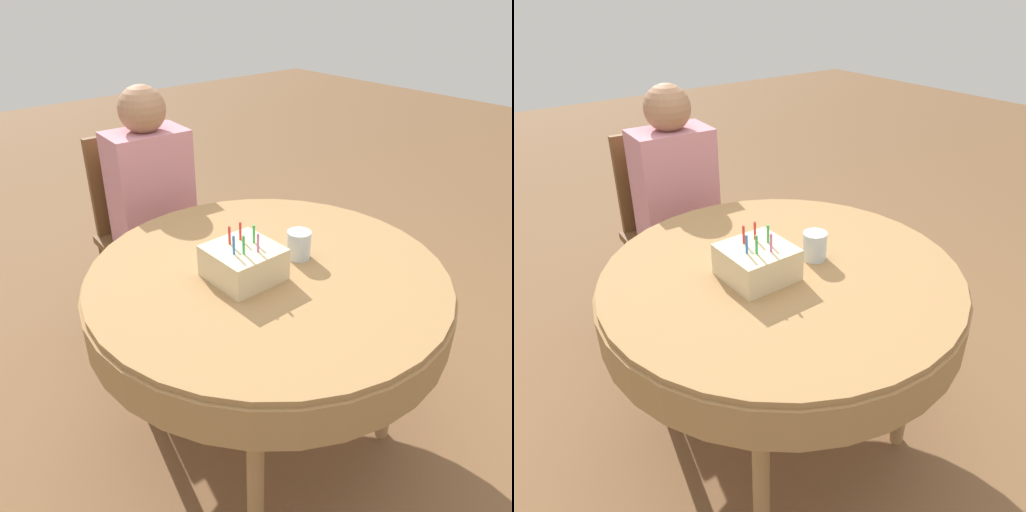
# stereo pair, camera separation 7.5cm
# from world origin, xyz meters

# --- Properties ---
(ground_plane) EXTENTS (12.00, 12.00, 0.00)m
(ground_plane) POSITION_xyz_m (0.00, 0.00, 0.00)
(ground_plane) COLOR brown
(dining_table) EXTENTS (1.16, 1.16, 0.71)m
(dining_table) POSITION_xyz_m (0.00, 0.00, 0.63)
(dining_table) COLOR #9E7547
(dining_table) RESTS_ON ground_plane
(chair) EXTENTS (0.48, 0.48, 0.91)m
(chair) POSITION_xyz_m (0.08, 0.95, 0.49)
(chair) COLOR brown
(chair) RESTS_ON ground_plane
(person) EXTENTS (0.35, 0.33, 1.15)m
(person) POSITION_xyz_m (0.07, 0.85, 0.69)
(person) COLOR #9E7051
(person) RESTS_ON ground_plane
(birthday_cake) EXTENTS (0.20, 0.20, 0.16)m
(birthday_cake) POSITION_xyz_m (-0.09, 0.01, 0.77)
(birthday_cake) COLOR beige
(birthday_cake) RESTS_ON dining_table
(drinking_glass) EXTENTS (0.08, 0.08, 0.09)m
(drinking_glass) POSITION_xyz_m (0.13, -0.01, 0.76)
(drinking_glass) COLOR silver
(drinking_glass) RESTS_ON dining_table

